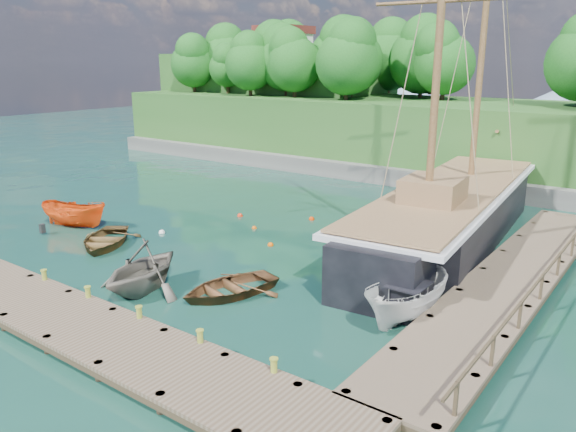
% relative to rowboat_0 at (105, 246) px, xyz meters
% --- Properties ---
extents(ground, '(160.00, 160.00, 0.00)m').
position_rel_rowboat_0_xyz_m(ground, '(7.28, -0.20, 0.00)').
color(ground, '#11322A').
rests_on(ground, ground).
extents(dock_near, '(20.00, 3.20, 1.10)m').
position_rel_rowboat_0_xyz_m(dock_near, '(9.28, -6.70, 0.43)').
color(dock_near, brown).
rests_on(dock_near, ground).
extents(dock_east, '(3.20, 24.00, 1.10)m').
position_rel_rowboat_0_xyz_m(dock_east, '(18.78, 6.80, 0.43)').
color(dock_east, brown).
rests_on(dock_east, ground).
extents(bollard_0, '(0.26, 0.26, 0.45)m').
position_rel_rowboat_0_xyz_m(bollard_0, '(3.28, -5.30, 0.00)').
color(bollard_0, olive).
rests_on(bollard_0, ground).
extents(bollard_1, '(0.26, 0.26, 0.45)m').
position_rel_rowboat_0_xyz_m(bollard_1, '(6.28, -5.30, 0.00)').
color(bollard_1, olive).
rests_on(bollard_1, ground).
extents(bollard_2, '(0.26, 0.26, 0.45)m').
position_rel_rowboat_0_xyz_m(bollard_2, '(9.28, -5.30, 0.00)').
color(bollard_2, olive).
rests_on(bollard_2, ground).
extents(bollard_3, '(0.26, 0.26, 0.45)m').
position_rel_rowboat_0_xyz_m(bollard_3, '(12.28, -5.30, 0.00)').
color(bollard_3, olive).
rests_on(bollard_3, ground).
extents(bollard_4, '(0.26, 0.26, 0.45)m').
position_rel_rowboat_0_xyz_m(bollard_4, '(15.28, -5.30, 0.00)').
color(bollard_4, olive).
rests_on(bollard_4, ground).
extents(rowboat_0, '(5.06, 5.34, 0.90)m').
position_rel_rowboat_0_xyz_m(rowboat_0, '(0.00, 0.00, 0.00)').
color(rowboat_0, brown).
rests_on(rowboat_0, ground).
extents(rowboat_1, '(4.63, 5.09, 2.31)m').
position_rel_rowboat_0_xyz_m(rowboat_1, '(6.32, -2.71, 0.00)').
color(rowboat_1, '#655F53').
rests_on(rowboat_1, ground).
extents(rowboat_2, '(4.16, 4.97, 0.88)m').
position_rel_rowboat_0_xyz_m(rowboat_2, '(9.51, -0.88, 0.00)').
color(rowboat_2, brown).
rests_on(rowboat_2, ground).
extents(motorboat_orange, '(4.64, 2.76, 1.68)m').
position_rel_rowboat_0_xyz_m(motorboat_orange, '(-4.32, 1.14, 0.00)').
color(motorboat_orange, '#F35211').
rests_on(motorboat_orange, ground).
extents(cabin_boat_white, '(2.24, 5.01, 1.88)m').
position_rel_rowboat_0_xyz_m(cabin_boat_white, '(16.45, 1.30, 0.00)').
color(cabin_boat_white, silver).
rests_on(cabin_boat_white, ground).
extents(schooner, '(7.26, 28.96, 21.47)m').
position_rel_rowboat_0_xyz_m(schooner, '(13.96, 11.95, 1.19)').
color(schooner, black).
rests_on(schooner, ground).
extents(mooring_buoy_0, '(0.36, 0.36, 0.36)m').
position_rel_rowboat_0_xyz_m(mooring_buoy_0, '(0.73, 3.23, 0.00)').
color(mooring_buoy_0, silver).
rests_on(mooring_buoy_0, ground).
extents(mooring_buoy_1, '(0.28, 0.28, 0.28)m').
position_rel_rowboat_0_xyz_m(mooring_buoy_1, '(4.34, 6.98, 0.00)').
color(mooring_buoy_1, '#E15709').
rests_on(mooring_buoy_1, ground).
extents(mooring_buoy_2, '(0.31, 0.31, 0.31)m').
position_rel_rowboat_0_xyz_m(mooring_buoy_2, '(6.99, 5.12, 0.00)').
color(mooring_buoy_2, '#D34C00').
rests_on(mooring_buoy_2, ground).
extents(mooring_buoy_3, '(0.28, 0.28, 0.28)m').
position_rel_rowboat_0_xyz_m(mooring_buoy_3, '(10.90, 7.41, 0.00)').
color(mooring_buoy_3, silver).
rests_on(mooring_buoy_3, ground).
extents(mooring_buoy_4, '(0.35, 0.35, 0.35)m').
position_rel_rowboat_0_xyz_m(mooring_buoy_4, '(1.95, 8.48, 0.00)').
color(mooring_buoy_4, red).
rests_on(mooring_buoy_4, ground).
extents(mooring_buoy_5, '(0.34, 0.34, 0.34)m').
position_rel_rowboat_0_xyz_m(mooring_buoy_5, '(5.96, 10.50, 0.00)').
color(mooring_buoy_5, '#DF3300').
rests_on(mooring_buoy_5, ground).
extents(headland, '(51.00, 19.31, 12.90)m').
position_rel_rowboat_0_xyz_m(headland, '(-5.60, 31.16, 5.54)').
color(headland, '#474744').
rests_on(headland, ground).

